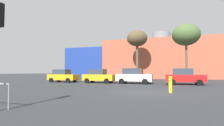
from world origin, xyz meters
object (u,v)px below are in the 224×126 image
Objects in this scene: parked_car_1 at (99,76)px; bare_tree_1 at (137,39)px; parked_car_3 at (184,77)px; bollard_yellow_0 at (170,84)px; bare_tree_0 at (186,35)px; parked_car_0 at (63,76)px; parked_car_2 at (134,76)px.

bare_tree_1 reaches higher than parked_car_1.
parked_car_3 is 3.64× the size of bollard_yellow_0.
parked_car_3 reaches higher than parked_car_1.
bare_tree_0 is at bearing 80.89° from bollard_yellow_0.
bare_tree_0 is at bearing 20.71° from parked_car_0.
parked_car_1 is 13.22m from bare_tree_1.
bare_tree_1 is (-8.00, 4.70, 0.68)m from bare_tree_0.
parked_car_3 is at bearing 0.00° from parked_car_0.
bollard_yellow_0 is (14.23, -8.59, -0.30)m from parked_car_0.
parked_car_1 is at bearing 135.78° from bollard_yellow_0.
bare_tree_1 is (8.61, 10.98, 6.64)m from parked_car_0.
bare_tree_0 is (6.58, 6.28, 5.91)m from parked_car_2.
parked_car_2 is at bearing -0.00° from parked_car_0.
parked_car_3 reaches higher than bollard_yellow_0.
parked_car_0 is 15.80m from parked_car_3.
parked_car_2 is 9.57m from bollard_yellow_0.
parked_car_1 reaches higher than parked_car_0.
parked_car_2 is (4.64, -0.00, 0.04)m from parked_car_1.
bare_tree_1 is at bearing 73.68° from parked_car_1.
bare_tree_1 is (3.22, 10.98, 6.62)m from parked_car_1.
bollard_yellow_0 is (-1.57, -8.59, -0.33)m from parked_car_3.
parked_car_0 is 5.40m from parked_car_1.
parked_car_1 is 3.58× the size of bollard_yellow_0.
bare_tree_1 is at bearing 149.55° from bare_tree_0.
parked_car_0 is 3.53× the size of bollard_yellow_0.
bare_tree_0 reaches higher than parked_car_0.
bollard_yellow_0 is at bearing -74.00° from bare_tree_1.
bare_tree_1 reaches higher than parked_car_3.
parked_car_2 is 12.88m from bare_tree_1.
bare_tree_1 is 21.51m from bollard_yellow_0.
parked_car_2 is at bearing -0.00° from parked_car_1.
bare_tree_0 reaches higher than parked_car_3.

